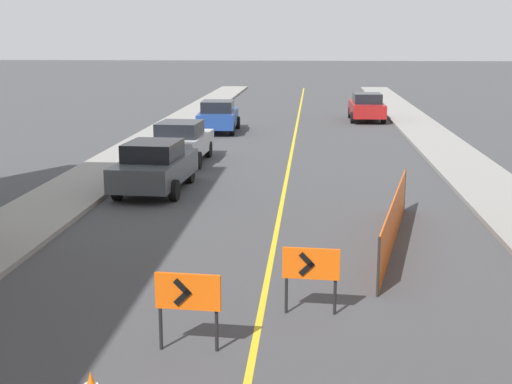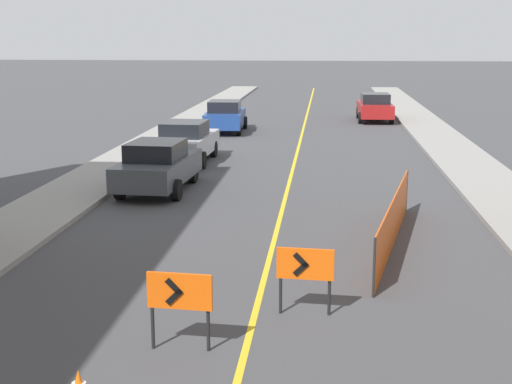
{
  "view_description": "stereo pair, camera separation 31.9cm",
  "coord_description": "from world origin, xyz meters",
  "px_view_note": "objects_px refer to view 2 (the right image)",
  "views": [
    {
      "loc": [
        0.84,
        5.37,
        4.74
      ],
      "look_at": [
        -0.51,
        22.43,
        1.0
      ],
      "focal_mm": 50.0,
      "sensor_mm": 36.0,
      "label": 1
    },
    {
      "loc": [
        1.16,
        5.4,
        4.74
      ],
      "look_at": [
        -0.51,
        22.43,
        1.0
      ],
      "focal_mm": 50.0,
      "sensor_mm": 36.0,
      "label": 2
    }
  ],
  "objects_px": {
    "parked_car_curb_mid": "(186,142)",
    "arrow_barricade_primary": "(179,295)",
    "arrow_barricade_secondary": "(305,267)",
    "parked_car_curb_far": "(225,116)",
    "parked_car_curb_near": "(158,166)",
    "parked_car_opposite_side": "(375,107)"
  },
  "relations": [
    {
      "from": "arrow_barricade_secondary",
      "to": "parked_car_curb_near",
      "type": "distance_m",
      "value": 10.88
    },
    {
      "from": "arrow_barricade_secondary",
      "to": "parked_car_curb_mid",
      "type": "relative_size",
      "value": 0.27
    },
    {
      "from": "arrow_barricade_secondary",
      "to": "parked_car_curb_mid",
      "type": "distance_m",
      "value": 15.74
    },
    {
      "from": "parked_car_curb_near",
      "to": "arrow_barricade_secondary",
      "type": "bearing_deg",
      "value": -60.04
    },
    {
      "from": "parked_car_curb_far",
      "to": "parked_car_opposite_side",
      "type": "distance_m",
      "value": 9.57
    },
    {
      "from": "parked_car_curb_near",
      "to": "parked_car_curb_far",
      "type": "height_order",
      "value": "same"
    },
    {
      "from": "arrow_barricade_secondary",
      "to": "parked_car_curb_far",
      "type": "xyz_separation_m",
      "value": [
        -4.78,
        23.96,
        -0.05
      ]
    },
    {
      "from": "parked_car_curb_mid",
      "to": "parked_car_opposite_side",
      "type": "relative_size",
      "value": 1.01
    },
    {
      "from": "arrow_barricade_secondary",
      "to": "parked_car_curb_far",
      "type": "distance_m",
      "value": 24.43
    },
    {
      "from": "arrow_barricade_primary",
      "to": "parked_car_opposite_side",
      "type": "bearing_deg",
      "value": 85.41
    },
    {
      "from": "arrow_barricade_primary",
      "to": "parked_car_opposite_side",
      "type": "relative_size",
      "value": 0.28
    },
    {
      "from": "parked_car_curb_mid",
      "to": "parked_car_curb_far",
      "type": "height_order",
      "value": "same"
    },
    {
      "from": "arrow_barricade_secondary",
      "to": "parked_car_curb_far",
      "type": "relative_size",
      "value": 0.27
    },
    {
      "from": "parked_car_curb_mid",
      "to": "arrow_barricade_primary",
      "type": "bearing_deg",
      "value": -76.93
    },
    {
      "from": "parked_car_curb_mid",
      "to": "parked_car_curb_far",
      "type": "distance_m",
      "value": 9.05
    },
    {
      "from": "parked_car_curb_far",
      "to": "parked_car_opposite_side",
      "type": "relative_size",
      "value": 1.01
    },
    {
      "from": "parked_car_curb_mid",
      "to": "parked_car_opposite_side",
      "type": "distance_m",
      "value": 16.63
    },
    {
      "from": "arrow_barricade_secondary",
      "to": "parked_car_curb_near",
      "type": "relative_size",
      "value": 0.27
    },
    {
      "from": "parked_car_curb_mid",
      "to": "parked_car_opposite_side",
      "type": "height_order",
      "value": "same"
    },
    {
      "from": "parked_car_curb_far",
      "to": "parked_car_opposite_side",
      "type": "xyz_separation_m",
      "value": [
        7.85,
        5.48,
        0.0
      ]
    },
    {
      "from": "parked_car_curb_near",
      "to": "parked_car_curb_far",
      "type": "relative_size",
      "value": 1.0
    },
    {
      "from": "arrow_barricade_primary",
      "to": "parked_car_opposite_side",
      "type": "xyz_separation_m",
      "value": [
        4.94,
        31.08,
        -0.09
      ]
    }
  ]
}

